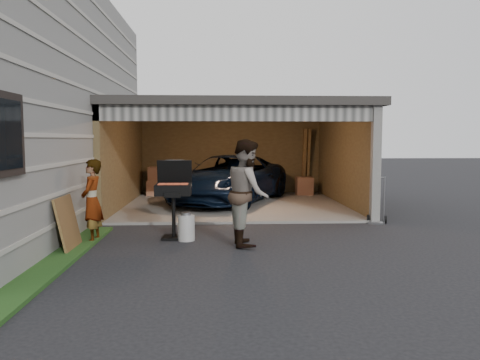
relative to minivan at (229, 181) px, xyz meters
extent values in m
plane|color=black|center=(-0.60, -6.90, -0.70)|extent=(80.00, 80.00, 0.00)
cube|color=#193814|center=(-2.85, -7.90, -0.67)|extent=(0.50, 8.00, 0.06)
cube|color=#605E59|center=(0.15, -0.40, -0.67)|extent=(6.50, 6.00, 0.06)
cube|color=#453620|center=(0.15, 2.53, 0.65)|extent=(6.50, 0.15, 2.70)
cube|color=#453620|center=(3.33, -0.40, 0.65)|extent=(0.15, 6.00, 2.70)
cube|color=#453620|center=(-3.02, -0.40, 0.65)|extent=(0.15, 6.00, 2.70)
cube|color=#2D2B28|center=(0.15, -0.40, 2.10)|extent=(6.80, 6.30, 0.20)
cube|color=#474744|center=(0.15, -3.32, 1.82)|extent=(6.50, 0.16, 0.36)
cube|color=silver|center=(0.15, -2.10, 1.92)|extent=(6.00, 2.40, 0.06)
cube|color=#474744|center=(3.30, -3.35, 0.65)|extent=(0.20, 0.18, 2.70)
cube|color=brown|center=(-2.40, 1.80, -0.39)|extent=(0.60, 0.50, 0.50)
cube|color=brown|center=(-2.40, 1.80, 0.08)|extent=(0.50, 0.45, 0.45)
cube|color=brown|center=(2.60, 1.70, -0.34)|extent=(0.55, 0.50, 0.60)
cube|color=#53361C|center=(2.78, 2.30, 0.50)|extent=(0.24, 0.43, 2.20)
imported|color=black|center=(0.00, 0.00, 0.00)|extent=(4.20, 5.55, 1.40)
imported|color=#C9E4FD|center=(-2.70, -5.12, 0.08)|extent=(0.40, 0.59, 1.56)
imported|color=#4F341F|center=(0.20, -5.47, 0.27)|extent=(0.78, 0.97, 1.94)
cube|color=black|center=(-1.20, -4.90, -0.67)|extent=(0.44, 0.44, 0.05)
cylinder|color=black|center=(-1.20, -4.90, -0.23)|extent=(0.07, 0.07, 0.87)
cube|color=black|center=(-1.20, -4.90, 0.26)|extent=(0.68, 0.48, 0.21)
cube|color=#59595B|center=(-1.20, -4.90, 0.35)|extent=(0.62, 0.41, 0.02)
cube|color=black|center=(-1.20, -4.60, 0.59)|extent=(0.68, 0.12, 0.48)
cylinder|color=#B5B4B0|center=(-0.95, -5.06, -0.46)|extent=(0.34, 0.34, 0.49)
cube|color=#53361C|center=(-2.94, -5.80, -0.22)|extent=(0.24, 0.86, 0.95)
cube|color=slate|center=(3.30, -3.50, -0.68)|extent=(0.41, 0.34, 0.04)
cylinder|color=black|center=(3.16, -3.31, -0.61)|extent=(0.11, 0.18, 0.18)
cylinder|color=black|center=(3.53, -3.46, -0.61)|extent=(0.11, 0.18, 0.18)
cylinder|color=slate|center=(3.21, -3.33, -0.15)|extent=(0.03, 0.03, 1.06)
cylinder|color=slate|center=(3.49, -3.45, -0.15)|extent=(0.03, 0.03, 1.06)
cylinder|color=slate|center=(3.35, -3.39, 0.36)|extent=(0.29, 0.14, 0.03)
camera|label=1|loc=(-0.35, -13.93, 1.24)|focal=35.00mm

